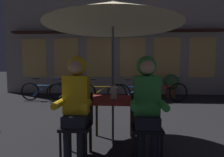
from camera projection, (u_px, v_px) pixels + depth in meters
name	position (u px, v px, depth m)	size (l,w,h in m)	color
ground_plane	(113.00, 144.00, 2.93)	(60.00, 60.00, 0.00)	#232326
cafe_table	(113.00, 105.00, 2.89)	(0.72, 0.72, 0.74)	maroon
patio_umbrella	(113.00, 14.00, 2.78)	(2.10, 2.10, 2.31)	#4C4C51
lantern	(114.00, 91.00, 2.89)	(0.11, 0.11, 0.23)	white
chair_left	(78.00, 121.00, 2.56)	(0.40, 0.40, 0.87)	black
chair_right	(146.00, 122.00, 2.50)	(0.40, 0.40, 0.87)	black
person_left_hooded	(76.00, 96.00, 2.48)	(0.45, 0.56, 1.40)	black
person_right_hooded	(147.00, 97.00, 2.42)	(0.45, 0.56, 1.40)	black
shopfront_building	(116.00, 24.00, 8.08)	(10.00, 0.93, 6.20)	#9E9389
bicycle_nearest	(44.00, 91.00, 6.47)	(1.68, 0.10, 0.84)	black
bicycle_second	(71.00, 92.00, 6.21)	(1.67, 0.30, 0.84)	black
bicycle_third	(102.00, 93.00, 6.10)	(1.68, 0.09, 0.84)	black
bicycle_fourth	(136.00, 93.00, 6.03)	(1.68, 0.19, 0.84)	black
bicycle_fifth	(164.00, 92.00, 6.22)	(1.67, 0.29, 0.84)	black
potted_plant	(171.00, 84.00, 7.06)	(0.60, 0.60, 0.92)	brown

